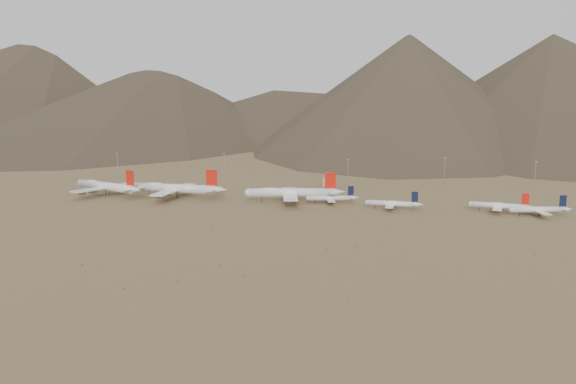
% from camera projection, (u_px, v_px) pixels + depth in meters
% --- Properties ---
extents(ground, '(3000.00, 3000.00, 0.00)m').
position_uv_depth(ground, '(257.00, 211.00, 386.53)').
color(ground, olive).
rests_on(ground, ground).
extents(mountain_ridge, '(4400.00, 1000.00, 300.00)m').
position_uv_depth(mountain_ridge, '(373.00, 64.00, 1225.40)').
color(mountain_ridge, '#4D402E').
rests_on(mountain_ridge, ground).
extents(widebody_west, '(72.03, 57.69, 22.56)m').
position_uv_depth(widebody_west, '(106.00, 186.00, 445.64)').
color(widebody_west, white).
rests_on(widebody_west, ground).
extents(widebody_centre, '(78.75, 60.29, 23.38)m').
position_uv_depth(widebody_centre, '(176.00, 188.00, 433.58)').
color(widebody_centre, white).
rests_on(widebody_centre, ground).
extents(widebody_east, '(73.79, 58.28, 22.43)m').
position_uv_depth(widebody_east, '(292.00, 192.00, 416.44)').
color(widebody_east, white).
rests_on(widebody_east, ground).
extents(narrowbody_a, '(38.32, 28.37, 12.98)m').
position_uv_depth(narrowbody_a, '(332.00, 198.00, 413.40)').
color(narrowbody_a, white).
rests_on(narrowbody_a, ground).
extents(narrowbody_b, '(40.52, 29.01, 13.37)m').
position_uv_depth(narrowbody_b, '(393.00, 204.00, 390.75)').
color(narrowbody_b, white).
rests_on(narrowbody_b, ground).
extents(narrowbody_c, '(42.77, 31.09, 14.17)m').
position_uv_depth(narrowbody_c, '(500.00, 206.00, 381.24)').
color(narrowbody_c, white).
rests_on(narrowbody_c, ground).
extents(narrowbody_d, '(41.22, 30.45, 13.91)m').
position_uv_depth(narrowbody_d, '(540.00, 209.00, 369.28)').
color(narrowbody_d, white).
rests_on(narrowbody_d, ground).
extents(control_tower, '(8.00, 8.00, 12.00)m').
position_uv_depth(control_tower, '(328.00, 180.00, 493.98)').
color(control_tower, tan).
rests_on(control_tower, ground).
extents(mast_far_west, '(2.00, 0.60, 25.70)m').
position_uv_depth(mast_far_west, '(118.00, 164.00, 543.84)').
color(mast_far_west, gray).
rests_on(mast_far_west, ground).
extents(mast_west, '(2.00, 0.60, 25.70)m').
position_uv_depth(mast_west, '(224.00, 165.00, 532.29)').
color(mast_west, gray).
rests_on(mast_west, ground).
extents(mast_centre, '(2.00, 0.60, 25.70)m').
position_uv_depth(mast_centre, '(348.00, 172.00, 479.05)').
color(mast_centre, gray).
rests_on(mast_centre, ground).
extents(mast_east, '(2.00, 0.60, 25.70)m').
position_uv_depth(mast_east, '(445.00, 171.00, 489.57)').
color(mast_east, gray).
rests_on(mast_east, ground).
extents(mast_far_east, '(2.00, 0.60, 25.70)m').
position_uv_depth(mast_far_east, '(535.00, 175.00, 461.67)').
color(mast_far_east, gray).
rests_on(mast_far_east, ground).
extents(desert_scrub, '(431.87, 174.05, 0.78)m').
position_uv_depth(desert_scrub, '(225.00, 247.00, 292.08)').
color(desert_scrub, olive).
rests_on(desert_scrub, ground).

